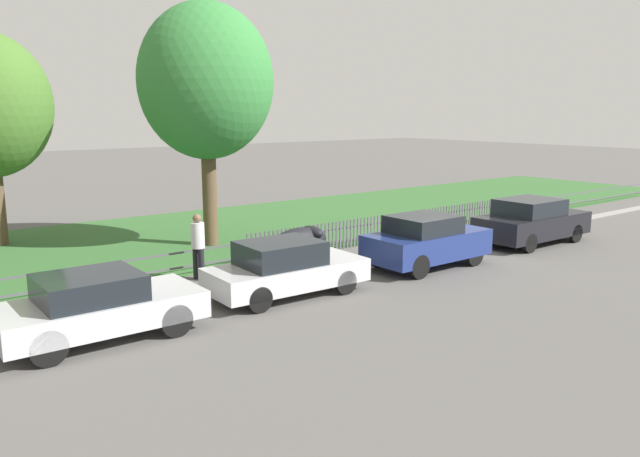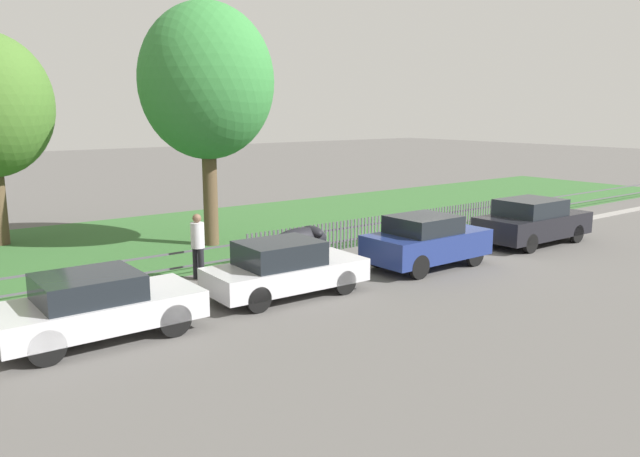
# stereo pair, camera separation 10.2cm
# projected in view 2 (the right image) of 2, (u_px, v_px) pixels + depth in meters

# --- Properties ---
(ground_plane) EXTENTS (120.00, 120.00, 0.00)m
(ground_plane) POSITION_uv_depth(u_px,v_px,m) (441.00, 250.00, 20.04)
(ground_plane) COLOR #565451
(kerb_stone) EXTENTS (43.98, 0.20, 0.12)m
(kerb_stone) POSITION_uv_depth(u_px,v_px,m) (438.00, 248.00, 20.10)
(kerb_stone) COLOR gray
(kerb_stone) RESTS_ON ground
(grass_strip) EXTENTS (43.98, 10.14, 0.01)m
(grass_strip) POSITION_uv_depth(u_px,v_px,m) (309.00, 220.00, 25.57)
(grass_strip) COLOR #33602D
(grass_strip) RESTS_ON ground
(park_fence) EXTENTS (43.98, 0.05, 0.93)m
(park_fence) POSITION_uv_depth(u_px,v_px,m) (396.00, 227.00, 21.55)
(park_fence) COLOR #4C4C51
(park_fence) RESTS_ON ground
(parked_car_silver_hatchback) EXTENTS (3.88, 1.79, 1.33)m
(parked_car_silver_hatchback) POSITION_uv_depth(u_px,v_px,m) (97.00, 305.00, 12.13)
(parked_car_silver_hatchback) COLOR #BCBCC1
(parked_car_silver_hatchback) RESTS_ON ground
(parked_car_black_saloon) EXTENTS (3.95, 1.76, 1.37)m
(parked_car_black_saloon) POSITION_uv_depth(u_px,v_px,m) (284.00, 268.00, 14.95)
(parked_car_black_saloon) COLOR #BCBCC1
(parked_car_black_saloon) RESTS_ON ground
(parked_car_navy_estate) EXTENTS (3.71, 1.74, 1.51)m
(parked_car_navy_estate) POSITION_uv_depth(u_px,v_px,m) (426.00, 241.00, 17.72)
(parked_car_navy_estate) COLOR navy
(parked_car_navy_estate) RESTS_ON ground
(parked_car_red_compact) EXTENTS (4.26, 1.85, 1.53)m
(parked_car_red_compact) POSITION_uv_depth(u_px,v_px,m) (533.00, 221.00, 20.85)
(parked_car_red_compact) COLOR black
(parked_car_red_compact) RESTS_ON ground
(covered_motorcycle) EXTENTS (2.13, 0.89, 1.07)m
(covered_motorcycle) POSITION_uv_depth(u_px,v_px,m) (301.00, 241.00, 18.17)
(covered_motorcycle) COLOR black
(covered_motorcycle) RESTS_ON ground
(tree_mid_park) EXTENTS (4.30, 4.30, 7.80)m
(tree_mid_park) POSITION_uv_depth(u_px,v_px,m) (207.00, 82.00, 19.83)
(tree_mid_park) COLOR brown
(tree_mid_park) RESTS_ON ground
(pedestrian_near_fence) EXTENTS (0.40, 0.41, 1.76)m
(pedestrian_near_fence) POSITION_uv_depth(u_px,v_px,m) (198.00, 243.00, 16.38)
(pedestrian_near_fence) COLOR black
(pedestrian_near_fence) RESTS_ON ground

